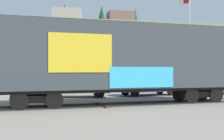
% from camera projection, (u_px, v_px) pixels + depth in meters
% --- Properties ---
extents(ground_plane, '(260.00, 260.00, 0.00)m').
position_uv_depth(ground_plane, '(131.00, 105.00, 17.69)').
color(ground_plane, slate).
extents(track, '(59.93, 6.32, 0.08)m').
position_uv_depth(track, '(100.00, 105.00, 17.14)').
color(track, '#4C4742').
rests_on(track, ground_plane).
extents(freight_car, '(14.80, 4.10, 4.75)m').
position_uv_depth(freight_car, '(124.00, 58.00, 17.58)').
color(freight_car, '#33383D').
rests_on(freight_car, ground_plane).
extents(flagpole, '(0.68, 1.32, 9.45)m').
position_uv_depth(flagpole, '(188.00, 31.00, 30.26)').
color(flagpole, silver).
rests_on(flagpole, ground_plane).
extents(hillside, '(110.86, 30.98, 17.70)m').
position_uv_depth(hillside, '(58.00, 52.00, 78.65)').
color(hillside, slate).
rests_on(hillside, ground_plane).
extents(parked_car_silver, '(4.81, 2.05, 1.56)m').
position_uv_depth(parked_car_silver, '(76.00, 86.00, 22.32)').
color(parked_car_silver, '#B7BABF').
rests_on(parked_car_silver, ground_plane).
extents(parked_car_blue, '(4.90, 2.49, 1.69)m').
position_uv_depth(parked_car_blue, '(148.00, 84.00, 23.96)').
color(parked_car_blue, navy).
rests_on(parked_car_blue, ground_plane).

